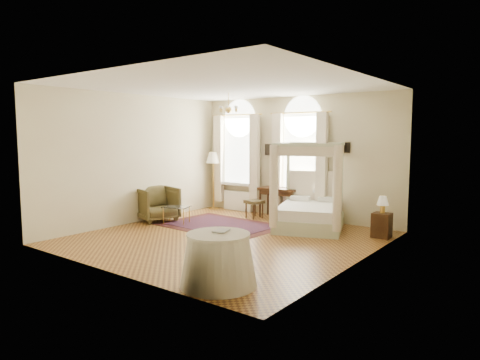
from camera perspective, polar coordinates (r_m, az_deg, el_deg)
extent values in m
plane|color=#A4722F|center=(9.51, -1.77, -7.74)|extent=(6.00, 6.00, 0.00)
plane|color=beige|center=(11.74, 7.44, 2.98)|extent=(6.00, 0.00, 6.00)
plane|color=beige|center=(7.18, -17.01, 0.87)|extent=(6.00, 0.00, 6.00)
plane|color=beige|center=(11.38, -13.65, 2.76)|extent=(0.00, 6.00, 6.00)
plane|color=beige|center=(7.74, 15.75, 1.26)|extent=(0.00, 6.00, 6.00)
plane|color=white|center=(9.30, -1.84, 12.42)|extent=(6.00, 6.00, 0.00)
cube|color=silver|center=(12.76, -0.07, 3.94)|extent=(1.10, 0.04, 1.90)
cylinder|color=silver|center=(12.76, -0.07, 8.20)|extent=(1.10, 0.04, 1.10)
cube|color=white|center=(12.76, -0.31, -0.52)|extent=(1.32, 0.24, 0.08)
cube|color=#EFE1C5|center=(13.05, -2.86, 2.88)|extent=(0.28, 0.14, 2.60)
cube|color=#EFE1C5|center=(12.24, 1.96, 2.67)|extent=(0.28, 0.14, 2.60)
cube|color=white|center=(12.84, -0.25, -2.77)|extent=(1.00, 0.12, 0.58)
cube|color=silver|center=(11.61, 8.24, 3.67)|extent=(1.10, 0.04, 1.90)
cylinder|color=silver|center=(11.61, 8.31, 8.36)|extent=(1.10, 0.04, 1.10)
cube|color=white|center=(11.61, 7.95, -1.23)|extent=(1.32, 0.24, 0.08)
cube|color=#EFE1C5|center=(11.82, 4.97, 2.54)|extent=(0.28, 0.14, 2.60)
cube|color=#EFE1C5|center=(11.16, 10.81, 2.25)|extent=(0.28, 0.14, 2.60)
cube|color=white|center=(11.71, 7.96, -3.69)|extent=(1.00, 0.12, 0.58)
cylinder|color=gold|center=(10.77, -1.54, 10.48)|extent=(0.02, 0.02, 0.40)
sphere|color=gold|center=(10.76, -1.54, 9.31)|extent=(0.16, 0.16, 0.16)
sphere|color=beige|center=(10.63, -0.60, 9.73)|extent=(0.07, 0.07, 0.07)
sphere|color=beige|center=(10.84, -0.44, 9.65)|extent=(0.07, 0.07, 0.07)
sphere|color=beige|center=(10.98, -1.36, 9.61)|extent=(0.07, 0.07, 0.07)
sphere|color=beige|center=(10.90, -2.46, 9.63)|extent=(0.07, 0.07, 0.07)
sphere|color=beige|center=(10.68, -2.65, 9.70)|extent=(0.07, 0.07, 0.07)
sphere|color=beige|center=(10.54, -1.72, 9.75)|extent=(0.07, 0.07, 0.07)
cube|color=black|center=(12.15, 3.89, 4.06)|extent=(0.26, 0.03, 0.32)
cube|color=black|center=(11.06, 13.94, 4.22)|extent=(0.22, 0.03, 0.26)
cube|color=#B8C19D|center=(10.55, 9.28, -5.56)|extent=(2.06, 2.27, 0.32)
cube|color=white|center=(10.50, 9.31, -4.03)|extent=(1.95, 2.16, 0.25)
cube|color=#EFE1C5|center=(11.32, 9.96, -1.49)|extent=(1.45, 0.58, 1.07)
cube|color=#B8C19D|center=(11.39, 6.46, -0.27)|extent=(0.10, 0.10, 2.05)
cube|color=#B8C19D|center=(11.21, 13.53, -0.49)|extent=(0.10, 0.10, 2.05)
cube|color=#B8C19D|center=(9.67, 4.52, -1.36)|extent=(0.10, 0.10, 2.05)
cube|color=#B8C19D|center=(9.47, 12.86, -1.65)|extent=(0.10, 0.10, 2.05)
cube|color=#B8C19D|center=(11.21, 10.07, 4.82)|extent=(1.45, 0.58, 0.07)
cube|color=#B8C19D|center=(9.47, 8.74, 4.64)|extent=(1.45, 0.58, 0.07)
cube|color=#B8C19D|center=(10.46, 5.63, 4.80)|extent=(0.71, 1.78, 0.07)
cube|color=#B8C19D|center=(10.27, 13.36, 4.65)|extent=(0.71, 1.78, 0.07)
cube|color=#EFE1C5|center=(11.22, 10.05, 4.18)|extent=(1.48, 0.57, 0.25)
cube|color=#EFE1C5|center=(9.47, 8.73, 3.89)|extent=(1.48, 0.57, 0.25)
cube|color=#EFE1C5|center=(10.46, 5.62, 4.12)|extent=(0.69, 1.82, 0.25)
cube|color=#EFE1C5|center=(10.27, 13.34, 3.96)|extent=(0.69, 1.82, 0.25)
cylinder|color=#EFE1C5|center=(9.66, 4.53, -0.84)|extent=(0.20, 0.20, 1.87)
cylinder|color=#EFE1C5|center=(9.46, 12.87, -1.12)|extent=(0.20, 0.20, 1.87)
cube|color=#3C2510|center=(10.01, 18.37, -5.75)|extent=(0.39, 0.35, 0.55)
cylinder|color=gold|center=(9.97, 18.47, -3.66)|extent=(0.11, 0.11, 0.18)
cone|color=beige|center=(9.94, 18.51, -2.62)|extent=(0.26, 0.26, 0.20)
cube|color=#3C2510|center=(11.72, 5.30, -1.20)|extent=(1.14, 0.65, 0.07)
cube|color=#3C2510|center=(11.74, 5.29, -1.68)|extent=(1.03, 0.53, 0.11)
cylinder|color=#3C2510|center=(12.20, 3.74, -2.84)|extent=(0.06, 0.06, 0.77)
cylinder|color=#3C2510|center=(11.76, 7.88, -3.22)|extent=(0.06, 0.06, 0.77)
cylinder|color=#3C2510|center=(11.82, 2.69, -3.12)|extent=(0.06, 0.06, 0.77)
cylinder|color=#3C2510|center=(11.37, 6.93, -3.52)|extent=(0.06, 0.06, 0.77)
imported|color=black|center=(11.95, 4.80, -0.84)|extent=(0.30, 0.20, 0.02)
cube|color=#40331B|center=(11.69, 1.92, -2.91)|extent=(0.52, 0.52, 0.09)
cylinder|color=#3C2510|center=(11.76, 0.82, -4.07)|extent=(0.04, 0.04, 0.41)
cylinder|color=#3C2510|center=(11.51, 1.81, -4.29)|extent=(0.04, 0.04, 0.41)
cylinder|color=#3C2510|center=(11.95, 2.02, -3.91)|extent=(0.04, 0.04, 0.41)
cylinder|color=#3C2510|center=(11.71, 3.02, -4.12)|extent=(0.04, 0.04, 0.41)
imported|color=#4A401F|center=(11.54, -11.02, -3.13)|extent=(1.23, 1.21, 0.90)
cube|color=silver|center=(11.10, -8.48, -3.55)|extent=(0.76, 0.65, 0.02)
cylinder|color=gold|center=(11.10, -10.18, -4.71)|extent=(0.03, 0.03, 0.43)
cylinder|color=gold|center=(10.86, -7.53, -4.90)|extent=(0.03, 0.03, 0.43)
cylinder|color=gold|center=(11.42, -9.35, -4.39)|extent=(0.03, 0.03, 0.43)
cylinder|color=gold|center=(11.19, -6.77, -4.57)|extent=(0.03, 0.03, 0.43)
cylinder|color=gold|center=(13.23, -3.54, -3.77)|extent=(0.31, 0.31, 0.03)
cylinder|color=gold|center=(13.13, -3.56, -0.56)|extent=(0.04, 0.04, 1.53)
cone|color=beige|center=(13.06, -3.58, 2.99)|extent=(0.45, 0.45, 0.33)
cube|color=#431810|center=(10.80, -2.61, -6.06)|extent=(3.00, 2.24, 0.01)
cube|color=black|center=(10.80, -2.61, -6.03)|extent=(2.53, 1.76, 0.01)
cone|color=silver|center=(6.55, -2.88, -10.71)|extent=(1.17, 1.17, 0.76)
cylinder|color=silver|center=(6.44, -2.90, -7.30)|extent=(0.96, 0.96, 0.04)
imported|color=black|center=(6.58, -3.34, -6.71)|extent=(0.27, 0.32, 0.03)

